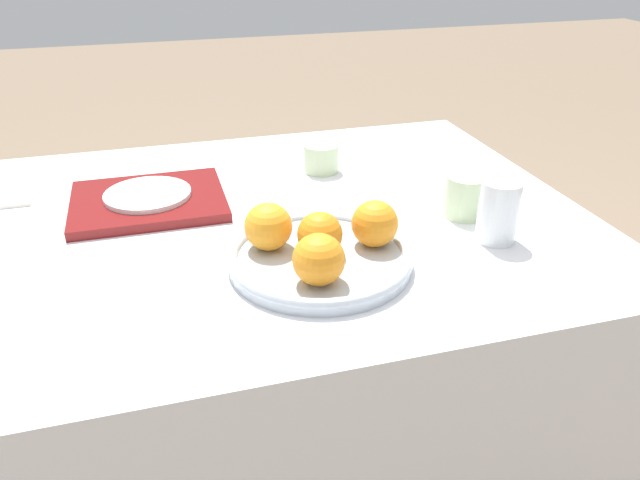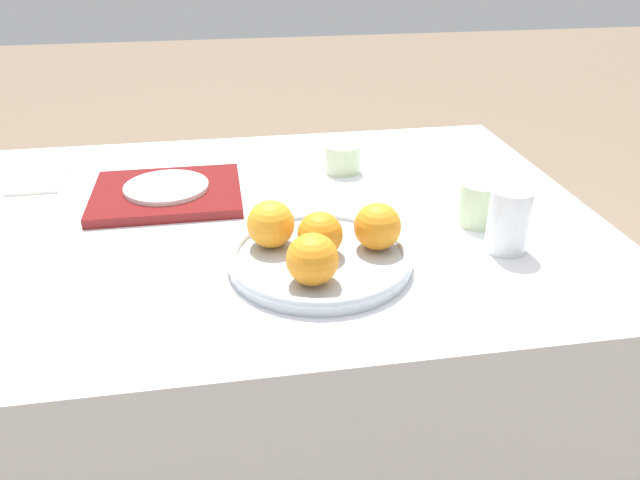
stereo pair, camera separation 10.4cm
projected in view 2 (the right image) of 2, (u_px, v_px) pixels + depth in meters
name	position (u px, v px, depth m)	size (l,w,h in m)	color
ground_plane	(272.00, 468.00, 1.57)	(12.00, 12.00, 0.00)	#7A6651
table	(266.00, 356.00, 1.41)	(1.34, 0.98, 0.71)	white
fruit_platter	(320.00, 258.00, 1.06)	(0.32, 0.32, 0.03)	#B2BCC6
orange_0	(320.00, 234.00, 1.04)	(0.08, 0.08, 0.08)	orange
orange_1	(271.00, 224.00, 1.07)	(0.08, 0.08, 0.08)	orange
orange_2	(377.00, 226.00, 1.06)	(0.08, 0.08, 0.08)	orange
orange_3	(312.00, 259.00, 0.96)	(0.08, 0.08, 0.08)	orange
water_glass	(509.00, 220.00, 1.09)	(0.07, 0.07, 0.12)	silver
serving_tray	(167.00, 194.00, 1.31)	(0.31, 0.25, 0.02)	maroon
side_plate	(166.00, 187.00, 1.31)	(0.18, 0.18, 0.01)	white
cup_0	(480.00, 203.00, 1.20)	(0.08, 0.08, 0.08)	#B7CC9E
cup_1	(343.00, 158.00, 1.44)	(0.08, 0.08, 0.06)	#B7CC9E
napkin	(38.00, 181.00, 1.39)	(0.11, 0.15, 0.01)	silver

